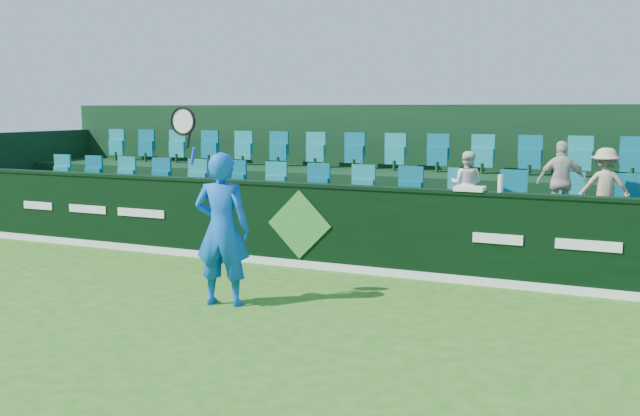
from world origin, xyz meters
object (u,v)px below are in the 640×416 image
at_px(tennis_player, 222,228).
at_px(drinks_bottle, 501,183).
at_px(towel, 470,189).
at_px(spectator_middle, 561,182).
at_px(spectator_right, 605,187).
at_px(spectator_left, 467,184).

height_order(tennis_player, drinks_bottle, tennis_player).
height_order(tennis_player, towel, tennis_player).
xyz_separation_m(spectator_middle, drinks_bottle, (-0.71, -1.12, 0.05)).
height_order(towel, drinks_bottle, drinks_bottle).
bearing_deg(spectator_middle, spectator_right, 164.81).
relative_size(spectator_left, towel, 2.49).
bearing_deg(spectator_middle, towel, 29.10).
xyz_separation_m(tennis_player, towel, (2.64, 2.45, 0.38)).
bearing_deg(spectator_middle, tennis_player, 28.12).
relative_size(spectator_middle, towel, 2.94).
bearing_deg(spectator_middle, spectator_left, -15.19).
bearing_deg(spectator_left, towel, 104.91).
distance_m(spectator_middle, spectator_right, 0.61).
distance_m(tennis_player, spectator_middle, 5.22).
relative_size(spectator_left, drinks_bottle, 4.21).
height_order(tennis_player, spectator_middle, tennis_player).
xyz_separation_m(tennis_player, spectator_right, (4.40, 3.57, 0.37)).
xyz_separation_m(spectator_left, spectator_right, (2.05, 0.00, 0.05)).
bearing_deg(drinks_bottle, spectator_middle, 57.46).
distance_m(spectator_right, drinks_bottle, 1.74).
bearing_deg(spectator_right, spectator_middle, -9.75).
bearing_deg(drinks_bottle, towel, 180.00).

